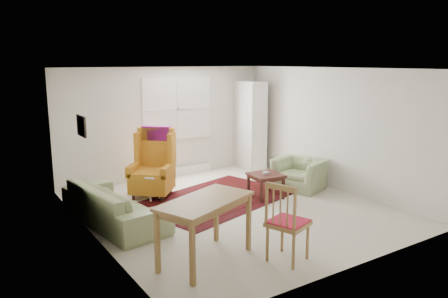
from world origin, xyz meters
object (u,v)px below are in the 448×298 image
desk (206,230)px  desk_chair (288,221)px  coffee_table (266,186)px  sofa (114,197)px  wingback_chair (151,163)px  stool (152,187)px  armchair (300,171)px  cabinet (250,125)px

desk → desk_chair: size_ratio=1.23×
coffee_table → desk_chair: size_ratio=0.53×
sofa → desk: (0.55, -2.02, -0.02)m
wingback_chair → stool: (-0.09, -0.21, -0.43)m
armchair → desk: (-3.38, -1.82, 0.05)m
cabinet → desk_chair: size_ratio=1.94×
stool → cabinet: size_ratio=0.23×
desk → desk_chair: desk_chair is taller
armchair → desk: bearing=-81.5°
sofa → cabinet: bearing=-73.8°
wingback_chair → stool: wingback_chair is taller
coffee_table → stool: bearing=150.5°
cabinet → stool: bearing=-159.3°
coffee_table → desk_chair: (-1.47, -2.31, 0.31)m
coffee_table → desk_chair: desk_chair is taller
coffee_table → desk_chair: 2.76m
sofa → desk_chair: bearing=-158.6°
sofa → armchair: size_ratio=2.29×
armchair → desk_chair: 3.44m
sofa → coffee_table: size_ratio=3.80×
desk → armchair: bearing=28.3°
armchair → stool: 3.06m
desk → stool: bearing=80.3°
stool → desk: desk is taller
wingback_chair → desk: (-0.57, -3.02, -0.25)m
wingback_chair → stool: bearing=-70.4°
wingback_chair → coffee_table: wingback_chair is taller
cabinet → desk: cabinet is taller
sofa → desk: size_ratio=1.65×
stool → cabinet: bearing=19.2°
sofa → stool: sofa is taller
stool → sofa: bearing=-142.4°
stool → desk_chair: (0.44, -3.39, 0.30)m
stool → cabinet: cabinet is taller
desk → cabinet: bearing=47.3°
desk_chair → sofa: bearing=10.2°
sofa → coffee_table: sofa is taller
armchair → stool: bearing=-128.7°
stool → coffee_table: bearing=-29.5°
armchair → coffee_table: armchair is taller
wingback_chair → desk_chair: bearing=-42.1°
wingback_chair → cabinet: bearing=58.4°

